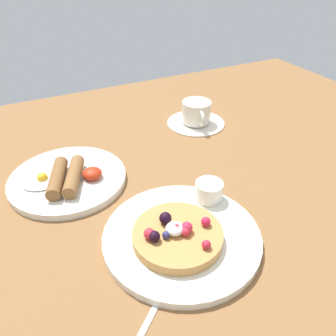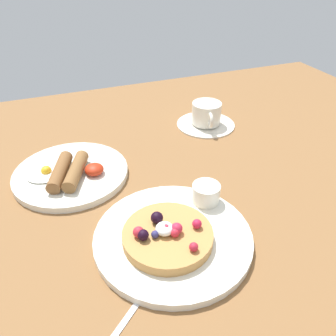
{
  "view_description": "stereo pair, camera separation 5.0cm",
  "coord_description": "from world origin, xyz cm",
  "views": [
    {
      "loc": [
        -18.87,
        -45.24,
        39.79
      ],
      "look_at": [
        4.46,
        1.33,
        4.0
      ],
      "focal_mm": 36.2,
      "sensor_mm": 36.0,
      "label": 1
    },
    {
      "loc": [
        -14.29,
        -47.27,
        39.79
      ],
      "look_at": [
        4.46,
        1.33,
        4.0
      ],
      "focal_mm": 36.2,
      "sensor_mm": 36.0,
      "label": 2
    }
  ],
  "objects": [
    {
      "name": "coffee_cup",
      "position": [
        22.46,
        21.27,
        3.42
      ],
      "size": [
        7.26,
        10.02,
        5.29
      ],
      "color": "white",
      "rests_on": "coffee_saucer"
    },
    {
      "name": "syrup_ramekin",
      "position": [
        8.34,
        -6.9,
        3.06
      ],
      "size": [
        4.88,
        4.88,
        3.34
      ],
      "color": "white",
      "rests_on": "pancake_plate"
    },
    {
      "name": "coffee_saucer",
      "position": [
        22.5,
        21.43,
        0.34
      ],
      "size": [
        14.63,
        14.63,
        0.67
      ],
      "primitive_type": "cylinder",
      "color": "white",
      "rests_on": "ground_plane"
    },
    {
      "name": "breakfast_plate",
      "position": [
        -12.54,
        10.99,
        0.66
      ],
      "size": [
        22.46,
        22.46,
        1.33
      ],
      "primitive_type": "cylinder",
      "color": "white",
      "rests_on": "ground_plane"
    },
    {
      "name": "fried_breakfast",
      "position": [
        -13.2,
        9.43,
        2.42
      ],
      "size": [
        14.54,
        11.92,
        2.8
      ],
      "color": "brown",
      "rests_on": "breakfast_plate"
    },
    {
      "name": "ground_plane",
      "position": [
        0.0,
        0.0,
        -1.5
      ],
      "size": [
        159.35,
        111.49,
        3.0
      ],
      "primitive_type": "cube",
      "color": "brown"
    },
    {
      "name": "pancake_plate",
      "position": [
        -0.1,
        -12.39,
        0.67
      ],
      "size": [
        24.83,
        24.83,
        1.34
      ],
      "primitive_type": "cylinder",
      "color": "white",
      "rests_on": "ground_plane"
    },
    {
      "name": "pancake_with_berries",
      "position": [
        -1.29,
        -13.23,
        2.43
      ],
      "size": [
        13.83,
        13.83,
        3.64
      ],
      "color": "#BD8645",
      "rests_on": "pancake_plate"
    }
  ]
}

